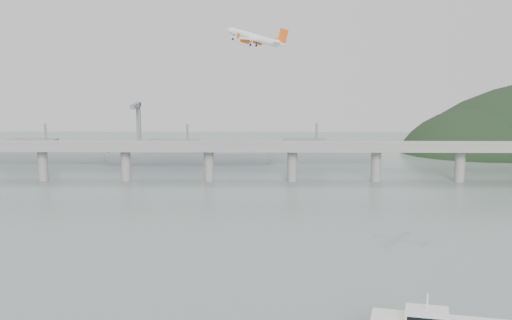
{
  "coord_description": "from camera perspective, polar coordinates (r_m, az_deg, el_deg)",
  "views": [
    {
      "loc": [
        3.11,
        -203.39,
        77.52
      ],
      "look_at": [
        0.0,
        55.0,
        36.0
      ],
      "focal_mm": 48.0,
      "sensor_mm": 36.0,
      "label": 1
    }
  ],
  "objects": [
    {
      "name": "distant_fleet",
      "position": [
        499.66,
        -17.81,
        0.48
      ],
      "size": [
        453.0,
        60.9,
        40.0
      ],
      "color": "slate",
      "rests_on": "ground"
    },
    {
      "name": "airliner",
      "position": [
        310.0,
        -0.09,
        10.15
      ],
      "size": [
        30.11,
        28.62,
        10.78
      ],
      "rotation": [
        0.05,
        -0.24,
        2.55
      ],
      "color": "white",
      "rests_on": "ground"
    },
    {
      "name": "ground",
      "position": [
        217.68,
        -0.18,
        -11.73
      ],
      "size": [
        900.0,
        900.0,
        0.0
      ],
      "primitive_type": "plane",
      "color": "slate",
      "rests_on": "ground"
    },
    {
      "name": "bridge",
      "position": [
        407.83,
        0.08,
        0.69
      ],
      "size": [
        800.0,
        22.0,
        23.9
      ],
      "color": "gray",
      "rests_on": "ground"
    }
  ]
}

